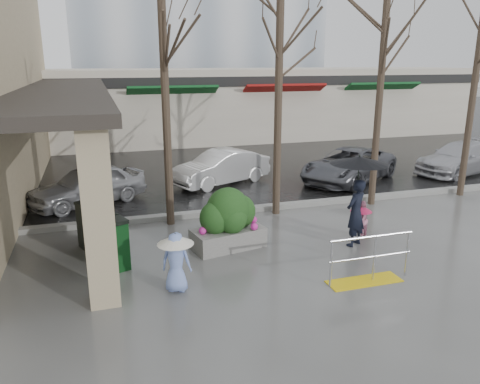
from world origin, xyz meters
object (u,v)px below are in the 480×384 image
child_blue (176,257)px  car_a (88,185)px  car_c (349,165)px  tree_midwest (280,31)px  child_pink (361,217)px  planter (228,219)px  car_d (461,158)px  handrail (368,265)px  tree_west (163,35)px  car_b (221,167)px  woman (357,189)px  tree_mideast (383,47)px  news_boxes (102,234)px

child_blue → car_a: bearing=-52.4°
car_c → tree_midwest: bearing=-87.2°
tree_midwest → car_a: tree_midwest is taller
child_pink → planter: size_ratio=0.53×
car_a → car_c: 9.48m
child_blue → car_c: 10.36m
child_blue → car_d: 14.47m
tree_midwest → car_d: bearing=16.3°
handrail → tree_west: 7.52m
car_b → car_d: bearing=59.6°
woman → planter: (-3.04, 0.81, -0.72)m
handrail → child_blue: child_blue is taller
tree_midwest → woman: 4.88m
tree_mideast → woman: size_ratio=2.82×
handrail → car_a: (-5.57, 7.46, 0.25)m
child_pink → child_blue: size_ratio=0.82×
planter → car_a: bearing=124.6°
tree_west → planter: tree_west is taller
handrail → car_c: 8.57m
planter → car_a: size_ratio=0.51×
tree_west → planter: (1.09, -2.13, -4.36)m
child_blue → news_boxes: (-1.38, 2.13, -0.15)m
handrail → child_blue: (-3.87, 0.78, 0.36)m
planter → news_boxes: planter is taller
handrail → planter: 3.52m
tree_midwest → woman: (0.93, -2.94, -3.78)m
child_pink → woman: bearing=11.5°
woman → car_c: (3.14, 5.76, -0.82)m
car_c → tree_mideast: bearing=-47.1°
child_pink → car_b: car_b is taller
tree_midwest → tree_mideast: 3.32m
news_boxes → car_c: (9.16, 4.71, 0.05)m
tree_midwest → woman: size_ratio=3.04×
child_pink → news_boxes: (-6.42, 0.66, 0.01)m
handrail → car_c: (3.91, 7.62, 0.25)m
child_pink → car_a: 8.52m
child_blue → car_c: (7.78, 6.84, -0.10)m
woman → news_boxes: 6.17m
tree_midwest → news_boxes: (-5.09, -1.89, -4.65)m
news_boxes → child_blue: bearing=-78.1°
child_pink → car_d: size_ratio=0.23×
news_boxes → car_c: 10.30m
car_a → car_d: size_ratio=0.85×
child_blue → car_a: car_a is taller
tree_west → car_c: tree_west is taller
handrail → news_boxes: 6.01m
handrail → car_b: (-0.84, 8.68, 0.25)m
woman → car_b: woman is taller
woman → child_pink: (0.40, 0.39, -0.87)m
news_boxes → woman: bearing=-30.9°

